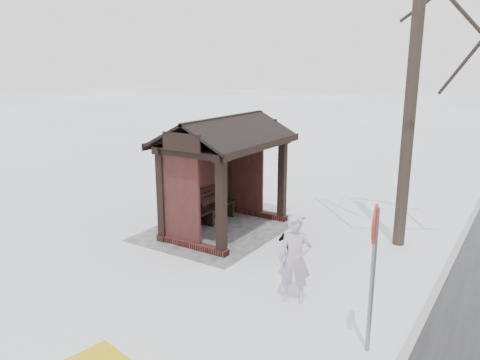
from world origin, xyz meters
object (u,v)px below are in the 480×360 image
dog (289,241)px  road_sign (374,248)px  pedestrian (295,259)px  bus_shelter (221,151)px

dog → road_sign: road_sign is taller
dog → road_sign: 4.15m
pedestrian → road_sign: (0.83, 1.68, 0.89)m
road_sign → pedestrian: bearing=-127.1°
pedestrian → dog: bearing=98.2°
dog → pedestrian: bearing=-77.4°
bus_shelter → road_sign: size_ratio=1.49×
bus_shelter → pedestrian: bus_shelter is taller
pedestrian → road_sign: road_sign is taller
bus_shelter → dog: bearing=76.4°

